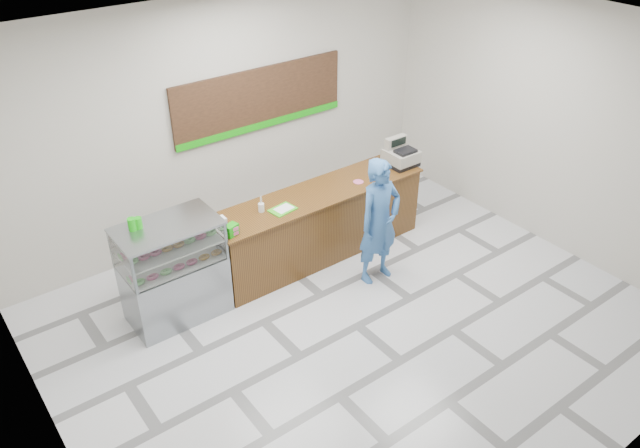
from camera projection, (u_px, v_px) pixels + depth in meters
floor at (358, 326)px, 7.76m from camera, size 7.00×7.00×0.00m
back_wall at (227, 119)px, 8.86m from camera, size 7.00×0.00×7.00m
ceiling at (370, 45)px, 5.90m from camera, size 7.00×7.00×0.00m
sales_counter at (319, 224)px, 8.82m from camera, size 3.26×0.76×1.03m
display_case at (173, 271)px, 7.60m from camera, size 1.22×0.72×1.33m
menu_board at (261, 100)px, 9.02m from camera, size 2.80×0.06×0.90m
cash_register at (400, 155)px, 9.18m from camera, size 0.43×0.45×0.40m
card_terminal at (382, 168)px, 9.11m from camera, size 0.09×0.17×0.04m
serving_tray at (283, 209)px, 8.13m from camera, size 0.36×0.28×0.02m
napkin_box at (221, 222)px, 7.78m from camera, size 0.13×0.13×0.11m
straw_cup at (261, 208)px, 8.07m from camera, size 0.08×0.08×0.12m
promo_box at (231, 230)px, 7.59m from camera, size 0.19×0.15×0.15m
donut_decal at (358, 182)px, 8.79m from camera, size 0.15×0.15×0.00m
green_cup_left at (132, 224)px, 7.13m from camera, size 0.10×0.10×0.15m
green_cup_right at (138, 223)px, 7.17m from camera, size 0.09×0.09×0.14m
customer at (379, 222)px, 8.16m from camera, size 0.65×0.43×1.78m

